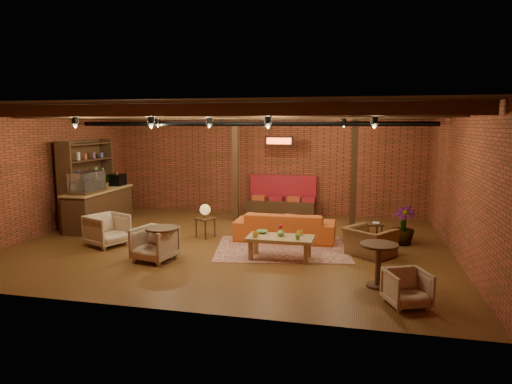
% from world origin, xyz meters
% --- Properties ---
extents(floor, '(10.00, 10.00, 0.00)m').
position_xyz_m(floor, '(0.00, 0.00, 0.00)').
color(floor, '#442711').
rests_on(floor, ground).
extents(ceiling, '(10.00, 8.00, 0.02)m').
position_xyz_m(ceiling, '(0.00, 0.00, 3.20)').
color(ceiling, black).
rests_on(ceiling, wall_back).
extents(wall_back, '(10.00, 0.02, 3.20)m').
position_xyz_m(wall_back, '(0.00, 4.00, 1.60)').
color(wall_back, brown).
rests_on(wall_back, ground).
extents(wall_front, '(10.00, 0.02, 3.20)m').
position_xyz_m(wall_front, '(0.00, -4.00, 1.60)').
color(wall_front, brown).
rests_on(wall_front, ground).
extents(wall_left, '(0.02, 8.00, 3.20)m').
position_xyz_m(wall_left, '(-5.00, 0.00, 1.60)').
color(wall_left, brown).
rests_on(wall_left, ground).
extents(wall_right, '(0.02, 8.00, 3.20)m').
position_xyz_m(wall_right, '(5.00, 0.00, 1.60)').
color(wall_right, brown).
rests_on(wall_right, ground).
extents(ceiling_beams, '(9.80, 6.40, 0.22)m').
position_xyz_m(ceiling_beams, '(0.00, 0.00, 3.08)').
color(ceiling_beams, '#321E10').
rests_on(ceiling_beams, ceiling).
extents(ceiling_pipe, '(9.60, 0.12, 0.12)m').
position_xyz_m(ceiling_pipe, '(0.00, 1.60, 2.85)').
color(ceiling_pipe, black).
rests_on(ceiling_pipe, ceiling).
extents(post_left, '(0.16, 0.16, 3.20)m').
position_xyz_m(post_left, '(-0.60, 2.60, 1.60)').
color(post_left, '#321E10').
rests_on(post_left, ground).
extents(post_right, '(0.16, 0.16, 3.20)m').
position_xyz_m(post_right, '(2.80, 2.00, 1.60)').
color(post_right, '#321E10').
rests_on(post_right, ground).
extents(service_counter, '(0.80, 2.50, 1.60)m').
position_xyz_m(service_counter, '(-4.10, 1.00, 0.80)').
color(service_counter, '#321E10').
rests_on(service_counter, ground).
extents(plant_counter, '(0.35, 0.39, 0.30)m').
position_xyz_m(plant_counter, '(-4.00, 1.20, 1.22)').
color(plant_counter, '#337F33').
rests_on(plant_counter, service_counter).
extents(shelving_hutch, '(0.52, 2.00, 2.40)m').
position_xyz_m(shelving_hutch, '(-4.50, 1.10, 1.20)').
color(shelving_hutch, '#321E10').
rests_on(shelving_hutch, ground).
extents(banquette, '(2.10, 0.70, 1.00)m').
position_xyz_m(banquette, '(0.60, 3.55, 0.50)').
color(banquette, maroon).
rests_on(banquette, ground).
extents(service_sign, '(0.86, 0.06, 0.30)m').
position_xyz_m(service_sign, '(0.60, 3.10, 2.35)').
color(service_sign, red).
rests_on(service_sign, ceiling).
extents(ceiling_spotlights, '(6.40, 4.40, 0.28)m').
position_xyz_m(ceiling_spotlights, '(0.00, 0.00, 2.86)').
color(ceiling_spotlights, black).
rests_on(ceiling_spotlights, ceiling).
extents(rug, '(3.35, 2.79, 0.01)m').
position_xyz_m(rug, '(1.26, -0.15, 0.01)').
color(rug, maroon).
rests_on(rug, floor).
extents(sofa, '(2.45, 1.01, 0.71)m').
position_xyz_m(sofa, '(1.20, 0.63, 0.35)').
color(sofa, '#B54A19').
rests_on(sofa, floor).
extents(coffee_table, '(1.40, 0.70, 0.73)m').
position_xyz_m(coffee_table, '(1.34, -0.92, 0.43)').
color(coffee_table, olive).
rests_on(coffee_table, floor).
extents(side_table_lamp, '(0.54, 0.54, 0.85)m').
position_xyz_m(side_table_lamp, '(-0.80, 0.46, 0.65)').
color(side_table_lamp, '#321E10').
rests_on(side_table_lamp, floor).
extents(round_table_left, '(0.70, 0.70, 0.73)m').
position_xyz_m(round_table_left, '(-0.99, -1.68, 0.49)').
color(round_table_left, '#321E10').
rests_on(round_table_left, floor).
extents(armchair_a, '(1.01, 1.04, 0.83)m').
position_xyz_m(armchair_a, '(-2.79, -0.80, 0.42)').
color(armchair_a, beige).
rests_on(armchair_a, floor).
extents(armchair_b, '(0.90, 0.86, 0.79)m').
position_xyz_m(armchair_b, '(-1.19, -1.64, 0.39)').
color(armchair_b, beige).
rests_on(armchair_b, floor).
extents(armchair_right, '(1.14, 1.07, 0.84)m').
position_xyz_m(armchair_right, '(3.21, -0.28, 0.42)').
color(armchair_right, brown).
rests_on(armchair_right, floor).
extents(side_table_book, '(0.54, 0.54, 0.49)m').
position_xyz_m(side_table_book, '(3.30, 0.92, 0.44)').
color(side_table_book, '#321E10').
rests_on(side_table_book, floor).
extents(round_table_right, '(0.66, 0.66, 0.78)m').
position_xyz_m(round_table_right, '(3.33, -2.21, 0.52)').
color(round_table_right, '#321E10').
rests_on(round_table_right, floor).
extents(armchair_far, '(0.79, 0.77, 0.63)m').
position_xyz_m(armchair_far, '(3.74, -2.99, 0.32)').
color(armchair_far, beige).
rests_on(armchair_far, floor).
extents(plant_tall, '(1.90, 1.90, 2.73)m').
position_xyz_m(plant_tall, '(4.01, 0.87, 1.36)').
color(plant_tall, '#4C7F4C').
rests_on(plant_tall, floor).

